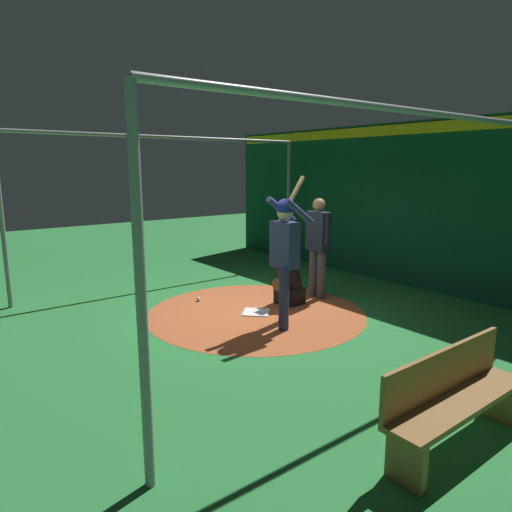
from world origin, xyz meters
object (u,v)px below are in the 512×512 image
at_px(batter, 285,249).
at_px(umpire, 318,242).
at_px(baseball_1, 278,301).
at_px(catcher, 288,282).
at_px(home_plate, 256,312).
at_px(bench, 454,397).
at_px(baseball_0, 198,299).

height_order(batter, umpire, batter).
bearing_deg(baseball_1, catcher, 122.55).
xyz_separation_m(batter, umpire, (-1.47, -0.78, -0.15)).
relative_size(home_plate, baseball_1, 5.68).
height_order(bench, baseball_1, bench).
xyz_separation_m(home_plate, batter, (0.03, 0.74, 1.16)).
distance_m(batter, umpire, 1.67).
height_order(home_plate, baseball_0, baseball_0).
height_order(bench, baseball_0, bench).
bearing_deg(bench, umpire, -120.38).
relative_size(home_plate, batter, 0.19).
bearing_deg(baseball_0, umpire, 149.72).
bearing_deg(home_plate, baseball_1, -163.41).
relative_size(catcher, baseball_0, 13.30).
xyz_separation_m(bench, baseball_0, (-0.44, -5.02, -0.40)).
bearing_deg(home_plate, catcher, -176.32).
height_order(catcher, bench, catcher).
bearing_deg(catcher, baseball_0, -43.25).
height_order(home_plate, catcher, catcher).
xyz_separation_m(home_plate, catcher, (-0.73, -0.05, 0.38)).
relative_size(batter, catcher, 2.26).
bearing_deg(umpire, home_plate, 1.87).
relative_size(umpire, baseball_0, 24.42).
bearing_deg(batter, catcher, -134.21).
xyz_separation_m(batter, bench, (0.84, 3.15, -0.73)).
xyz_separation_m(home_plate, baseball_1, (-0.64, -0.19, 0.03)).
height_order(batter, baseball_1, batter).
distance_m(batter, catcher, 1.35).
relative_size(catcher, umpire, 0.54).
bearing_deg(home_plate, batter, 87.71).
bearing_deg(catcher, bench, 67.87).
bearing_deg(bench, catcher, -112.13).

